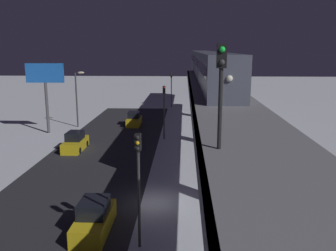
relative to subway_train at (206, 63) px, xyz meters
The scene contains 13 objects.
ground_plane 29.87m from the subway_train, 79.52° to the left, with size 240.00×240.00×0.00m, color silver.
avenue_asphalt 31.57m from the subway_train, 67.82° to the left, with size 11.00×82.32×0.01m, color #28282D.
elevated_railway 28.24m from the subway_train, 89.81° to the left, with size 5.00×82.32×6.88m.
subway_train is the anchor object (origin of this frame).
rail_signal 38.34m from the subway_train, 87.57° to the left, with size 0.36×0.41×4.00m.
sedan_yellow 22.18m from the subway_train, 45.01° to the left, with size 1.91×4.61×1.97m.
sedan_yellow_2 34.22m from the subway_train, 75.64° to the left, with size 1.80×4.58×1.97m.
sedan_yellow_3 12.89m from the subway_train, ahead, with size 1.80×4.03×1.97m.
traffic_light_near 34.59m from the subway_train, 81.01° to the left, with size 0.32×0.44×6.40m.
traffic_light_mid 11.79m from the subway_train, 60.58° to the left, with size 0.32×0.44×6.40m.
traffic_light_far 16.42m from the subway_train, 70.17° to the right, with size 0.32×0.44×6.40m.
commercial_billboard 21.69m from the subway_train, 18.82° to the left, with size 4.80×0.36×8.90m.
street_lamp_far 18.22m from the subway_train, 10.06° to the left, with size 1.35×0.44×7.65m.
Camera 1 is at (-2.21, 23.82, 10.69)m, focal length 38.78 mm.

